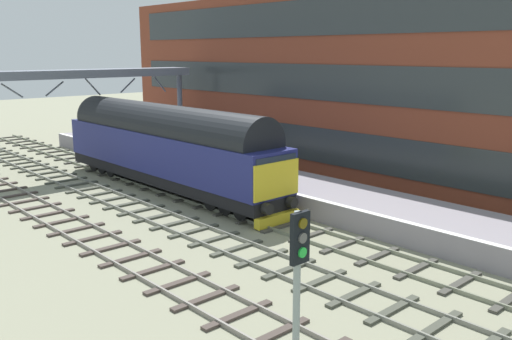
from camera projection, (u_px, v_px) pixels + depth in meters
ground_plane at (214, 205)px, 27.24m from camera, size 140.00×140.00×0.00m
track_main at (214, 203)px, 27.22m from camera, size 2.50×60.00×0.15m
track_adjacent_west at (158, 216)px, 25.07m from camera, size 2.50×60.00×0.15m
track_adjacent_far_west at (85, 233)px, 22.73m from camera, size 2.50×60.00×0.15m
station_platform at (266, 183)px, 29.51m from camera, size 4.00×44.00×1.01m
station_building at (351, 84)px, 33.61m from camera, size 5.71×39.32×11.00m
diesel_locomotive at (165, 145)px, 29.70m from camera, size 2.74×17.56×4.68m
signal_post_near at (298, 295)px, 10.37m from camera, size 0.44×0.22×4.56m
platform_number_sign at (278, 165)px, 26.40m from camera, size 0.10×0.44×1.62m
overhead_footbridge at (74, 78)px, 33.79m from camera, size 16.09×2.00×6.34m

